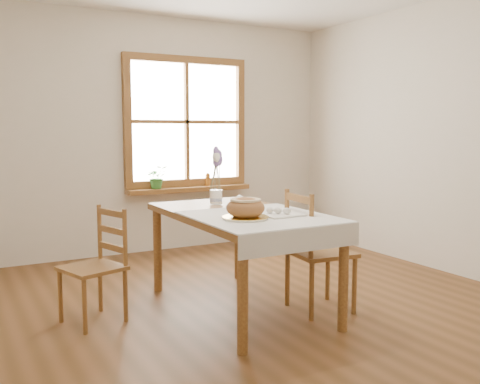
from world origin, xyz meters
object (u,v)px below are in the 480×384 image
at_px(chair_right, 321,251).
at_px(flower_vase, 216,198).
at_px(bread_plate, 245,218).
at_px(dining_table, 240,223).
at_px(chair_left, 92,266).

relative_size(chair_right, flower_vase, 8.04).
bearing_deg(bread_plate, flower_vase, 78.17).
relative_size(bread_plate, flower_vase, 2.71).
relative_size(dining_table, chair_left, 1.97).
bearing_deg(dining_table, flower_vase, 88.54).
bearing_deg(dining_table, chair_right, -31.38).
distance_m(dining_table, chair_left, 1.12).
bearing_deg(flower_vase, chair_left, -170.55).
xyz_separation_m(dining_table, chair_right, (0.52, -0.32, -0.21)).
bearing_deg(dining_table, bread_plate, -113.38).
bearing_deg(bread_plate, dining_table, 66.62).
bearing_deg(chair_right, chair_left, 76.02).
distance_m(dining_table, chair_right, 0.64).
relative_size(chair_left, chair_right, 0.89).
bearing_deg(chair_right, dining_table, 64.43).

